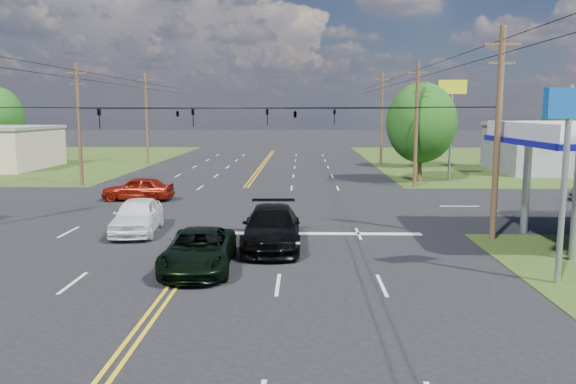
{
  "coord_description": "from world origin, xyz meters",
  "views": [
    {
      "loc": [
        4.31,
        -22.28,
        5.83
      ],
      "look_at": [
        3.58,
        6.0,
        1.73
      ],
      "focal_mm": 35.0,
      "sensor_mm": 36.0,
      "label": 1
    }
  ],
  "objects_px": {
    "pole_nw": "(79,123)",
    "pickup_white": "(137,216)",
    "retail_ne": "(571,149)",
    "tree_far_r": "(566,123)",
    "tree_right_b": "(421,127)",
    "pickup_dkgreen": "(199,250)",
    "pole_right_far": "(382,117)",
    "suv_black": "(272,227)",
    "polesign_se": "(568,133)",
    "pole_ne": "(416,123)",
    "tree_right_a": "(421,123)",
    "pole_se": "(498,132)",
    "pole_left_far": "(146,117)"
  },
  "relations": [
    {
      "from": "pole_ne",
      "to": "pickup_white",
      "type": "bearing_deg",
      "value": -134.34
    },
    {
      "from": "suv_black",
      "to": "pole_nw",
      "type": "bearing_deg",
      "value": 127.92
    },
    {
      "from": "pole_right_far",
      "to": "suv_black",
      "type": "distance_m",
      "value": 40.16
    },
    {
      "from": "suv_black",
      "to": "polesign_se",
      "type": "height_order",
      "value": "polesign_se"
    },
    {
      "from": "pole_nw",
      "to": "pickup_white",
      "type": "xyz_separation_m",
      "value": [
        9.39,
        -17.0,
        -4.07
      ]
    },
    {
      "from": "pole_right_far",
      "to": "tree_right_b",
      "type": "distance_m",
      "value": 5.4
    },
    {
      "from": "pole_left_far",
      "to": "tree_far_r",
      "type": "bearing_deg",
      "value": 2.44
    },
    {
      "from": "tree_right_b",
      "to": "pickup_dkgreen",
      "type": "relative_size",
      "value": 1.34
    },
    {
      "from": "pole_ne",
      "to": "suv_black",
      "type": "height_order",
      "value": "pole_ne"
    },
    {
      "from": "tree_right_a",
      "to": "pole_se",
      "type": "bearing_deg",
      "value": -92.73
    },
    {
      "from": "pickup_dkgreen",
      "to": "suv_black",
      "type": "relative_size",
      "value": 0.89
    },
    {
      "from": "suv_black",
      "to": "pickup_white",
      "type": "relative_size",
      "value": 1.2
    },
    {
      "from": "pole_right_far",
      "to": "tree_right_b",
      "type": "bearing_deg",
      "value": -48.81
    },
    {
      "from": "retail_ne",
      "to": "tree_right_b",
      "type": "xyz_separation_m",
      "value": [
        -13.5,
        4.0,
        2.02
      ]
    },
    {
      "from": "pole_se",
      "to": "polesign_se",
      "type": "height_order",
      "value": "pole_se"
    },
    {
      "from": "tree_far_r",
      "to": "pickup_white",
      "type": "distance_m",
      "value": 53.6
    },
    {
      "from": "pole_ne",
      "to": "tree_right_a",
      "type": "distance_m",
      "value": 3.16
    },
    {
      "from": "pole_ne",
      "to": "tree_right_b",
      "type": "relative_size",
      "value": 1.34
    },
    {
      "from": "pole_nw",
      "to": "tree_right_a",
      "type": "relative_size",
      "value": 1.16
    },
    {
      "from": "pole_right_far",
      "to": "tree_far_r",
      "type": "distance_m",
      "value": 21.1
    },
    {
      "from": "tree_right_b",
      "to": "polesign_se",
      "type": "height_order",
      "value": "tree_right_b"
    },
    {
      "from": "pole_se",
      "to": "tree_right_b",
      "type": "relative_size",
      "value": 1.34
    },
    {
      "from": "polesign_se",
      "to": "pickup_white",
      "type": "bearing_deg",
      "value": 155.37
    },
    {
      "from": "tree_right_a",
      "to": "pickup_white",
      "type": "xyz_separation_m",
      "value": [
        -17.61,
        -20.0,
        -4.03
      ]
    },
    {
      "from": "pole_ne",
      "to": "pickup_dkgreen",
      "type": "height_order",
      "value": "pole_ne"
    },
    {
      "from": "retail_ne",
      "to": "pole_right_far",
      "type": "height_order",
      "value": "pole_right_far"
    },
    {
      "from": "pole_left_far",
      "to": "pickup_dkgreen",
      "type": "distance_m",
      "value": 44.52
    },
    {
      "from": "pole_nw",
      "to": "pole_right_far",
      "type": "relative_size",
      "value": 0.95
    },
    {
      "from": "tree_far_r",
      "to": "tree_right_a",
      "type": "bearing_deg",
      "value": -138.01
    },
    {
      "from": "pole_se",
      "to": "polesign_se",
      "type": "xyz_separation_m",
      "value": [
        0.0,
        -6.62,
        0.18
      ]
    },
    {
      "from": "tree_right_a",
      "to": "tree_far_r",
      "type": "height_order",
      "value": "tree_right_a"
    },
    {
      "from": "tree_far_r",
      "to": "suv_black",
      "type": "xyz_separation_m",
      "value": [
        -31.0,
        -40.66,
        -3.68
      ]
    },
    {
      "from": "pickup_white",
      "to": "pole_se",
      "type": "bearing_deg",
      "value": -8.51
    },
    {
      "from": "pole_left_far",
      "to": "pole_nw",
      "type": "bearing_deg",
      "value": -90.0
    },
    {
      "from": "pole_nw",
      "to": "suv_black",
      "type": "bearing_deg",
      "value": -50.86
    },
    {
      "from": "tree_right_a",
      "to": "polesign_se",
      "type": "height_order",
      "value": "tree_right_a"
    },
    {
      "from": "pole_right_far",
      "to": "suv_black",
      "type": "xyz_separation_m",
      "value": [
        -10.0,
        -38.66,
        -4.3
      ]
    },
    {
      "from": "suv_black",
      "to": "pickup_white",
      "type": "bearing_deg",
      "value": 156.88
    },
    {
      "from": "pole_ne",
      "to": "pole_right_far",
      "type": "xyz_separation_m",
      "value": [
        0.0,
        19.0,
        0.25
      ]
    },
    {
      "from": "pole_left_far",
      "to": "pickup_white",
      "type": "distance_m",
      "value": 37.45
    },
    {
      "from": "pole_right_far",
      "to": "tree_far_r",
      "type": "xyz_separation_m",
      "value": [
        21.0,
        2.0,
        -0.62
      ]
    },
    {
      "from": "retail_ne",
      "to": "tree_far_r",
      "type": "height_order",
      "value": "tree_far_r"
    },
    {
      "from": "pole_nw",
      "to": "tree_right_b",
      "type": "xyz_separation_m",
      "value": [
        29.5,
        15.0,
        -0.7
      ]
    },
    {
      "from": "polesign_se",
      "to": "pole_se",
      "type": "bearing_deg",
      "value": 90.0
    },
    {
      "from": "retail_ne",
      "to": "pole_se",
      "type": "bearing_deg",
      "value": -120.38
    },
    {
      "from": "pole_right_far",
      "to": "pickup_white",
      "type": "height_order",
      "value": "pole_right_far"
    },
    {
      "from": "pickup_dkgreen",
      "to": "pickup_white",
      "type": "height_order",
      "value": "pickup_white"
    },
    {
      "from": "retail_ne",
      "to": "polesign_se",
      "type": "distance_m",
      "value": 39.57
    },
    {
      "from": "retail_ne",
      "to": "pole_se",
      "type": "relative_size",
      "value": 1.47
    },
    {
      "from": "tree_right_a",
      "to": "polesign_se",
      "type": "distance_m",
      "value": 27.64
    }
  ]
}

